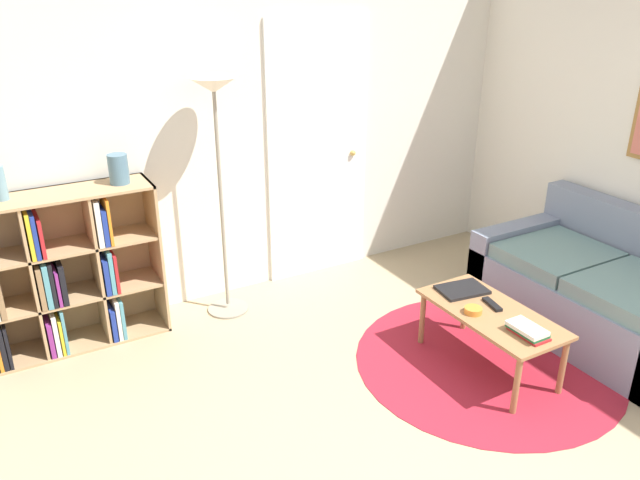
% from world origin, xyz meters
% --- Properties ---
extents(wall_back, '(7.41, 0.11, 2.60)m').
position_xyz_m(wall_back, '(0.02, 2.70, 1.29)').
color(wall_back, silver).
rests_on(wall_back, ground_plane).
extents(wall_right, '(0.08, 5.67, 2.60)m').
position_xyz_m(wall_right, '(2.23, 1.33, 1.30)').
color(wall_right, silver).
rests_on(wall_right, ground_plane).
extents(rug, '(1.66, 1.66, 0.01)m').
position_xyz_m(rug, '(0.85, 0.97, 0.00)').
color(rug, maroon).
rests_on(rug, ground_plane).
extents(bookshelf, '(1.19, 0.34, 1.04)m').
position_xyz_m(bookshelf, '(-1.46, 2.49, 0.50)').
color(bookshelf, tan).
rests_on(bookshelf, ground_plane).
extents(floor_lamp, '(0.32, 0.32, 1.67)m').
position_xyz_m(floor_lamp, '(-0.33, 2.40, 1.39)').
color(floor_lamp, gray).
rests_on(floor_lamp, ground_plane).
extents(couch, '(0.90, 1.56, 0.80)m').
position_xyz_m(couch, '(1.80, 0.90, 0.28)').
color(couch, gray).
rests_on(couch, ground_plane).
extents(coffee_table, '(0.45, 0.91, 0.39)m').
position_xyz_m(coffee_table, '(0.80, 0.94, 0.35)').
color(coffee_table, '#996B42').
rests_on(coffee_table, ground_plane).
extents(laptop, '(0.33, 0.25, 0.02)m').
position_xyz_m(laptop, '(0.82, 1.23, 0.40)').
color(laptop, black).
rests_on(laptop, coffee_table).
extents(bowl, '(0.11, 0.11, 0.04)m').
position_xyz_m(bowl, '(0.69, 0.98, 0.41)').
color(bowl, orange).
rests_on(bowl, coffee_table).
extents(book_stack_on_table, '(0.14, 0.23, 0.06)m').
position_xyz_m(book_stack_on_table, '(0.79, 0.65, 0.42)').
color(book_stack_on_table, '#B21E23').
rests_on(book_stack_on_table, coffee_table).
extents(remote, '(0.08, 0.17, 0.02)m').
position_xyz_m(remote, '(0.85, 0.99, 0.40)').
color(remote, black).
rests_on(remote, coffee_table).
extents(vase_on_shelf, '(0.12, 0.12, 0.19)m').
position_xyz_m(vase_on_shelf, '(-0.96, 2.48, 1.14)').
color(vase_on_shelf, slate).
rests_on(vase_on_shelf, bookshelf).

